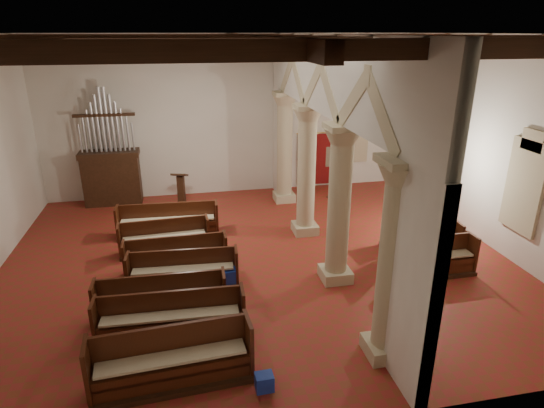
{
  "coord_description": "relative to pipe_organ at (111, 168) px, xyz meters",
  "views": [
    {
      "loc": [
        -1.86,
        -11.35,
        6.06
      ],
      "look_at": [
        0.52,
        0.5,
        1.45
      ],
      "focal_mm": 30.0,
      "sensor_mm": 36.0,
      "label": 1
    }
  ],
  "objects": [
    {
      "name": "floor",
      "position": [
        4.5,
        -5.5,
        -1.37
      ],
      "size": [
        14.0,
        14.0,
        0.0
      ],
      "primitive_type": "plane",
      "color": "maroon",
      "rests_on": "ground"
    },
    {
      "name": "ceiling",
      "position": [
        4.5,
        -5.5,
        4.63
      ],
      "size": [
        14.0,
        14.0,
        0.0
      ],
      "primitive_type": "plane",
      "rotation": [
        3.14,
        0.0,
        0.0
      ],
      "color": "black",
      "rests_on": "wall_back"
    },
    {
      "name": "wall_back",
      "position": [
        4.5,
        0.5,
        1.63
      ],
      "size": [
        14.0,
        0.02,
        6.0
      ],
      "primitive_type": "cube",
      "color": "white",
      "rests_on": "floor"
    },
    {
      "name": "wall_front",
      "position": [
        4.5,
        -11.5,
        1.63
      ],
      "size": [
        14.0,
        0.02,
        6.0
      ],
      "primitive_type": "cube",
      "color": "white",
      "rests_on": "floor"
    },
    {
      "name": "wall_right",
      "position": [
        11.5,
        -5.5,
        1.63
      ],
      "size": [
        0.02,
        12.0,
        6.0
      ],
      "primitive_type": "cube",
      "color": "white",
      "rests_on": "floor"
    },
    {
      "name": "ceiling_beams",
      "position": [
        4.5,
        -5.5,
        4.45
      ],
      "size": [
        13.8,
        11.8,
        0.3
      ],
      "primitive_type": null,
      "color": "#381E11",
      "rests_on": "wall_back"
    },
    {
      "name": "arcade",
      "position": [
        6.3,
        -5.5,
        2.19
      ],
      "size": [
        0.9,
        11.9,
        6.0
      ],
      "color": "tan",
      "rests_on": "floor"
    },
    {
      "name": "window_right_a",
      "position": [
        11.48,
        -7.0,
        0.83
      ],
      "size": [
        0.03,
        1.0,
        2.2
      ],
      "primitive_type": "cube",
      "color": "#2C6349",
      "rests_on": "wall_right"
    },
    {
      "name": "window_right_b",
      "position": [
        11.48,
        -3.0,
        0.83
      ],
      "size": [
        0.03,
        1.0,
        2.2
      ],
      "primitive_type": "cube",
      "color": "#2C6349",
      "rests_on": "wall_right"
    },
    {
      "name": "window_back",
      "position": [
        9.5,
        0.48,
        0.83
      ],
      "size": [
        1.0,
        0.03,
        2.2
      ],
      "primitive_type": "cube",
      "color": "#2C6349",
      "rests_on": "wall_back"
    },
    {
      "name": "pipe_organ",
      "position": [
        0.0,
        0.0,
        0.0
      ],
      "size": [
        2.1,
        0.85,
        4.4
      ],
      "color": "#381E11",
      "rests_on": "floor"
    },
    {
      "name": "lectern",
      "position": [
        2.48,
        -0.91,
        -0.81
      ],
      "size": [
        0.64,
        0.67,
        1.36
      ],
      "rotation": [
        0.0,
        0.0,
        -0.26
      ],
      "color": "#371D11",
      "rests_on": "floor"
    },
    {
      "name": "dossal_curtain",
      "position": [
        8.0,
        0.42,
        -0.21
      ],
      "size": [
        1.8,
        0.07,
        2.17
      ],
      "color": "maroon",
      "rests_on": "floor"
    },
    {
      "name": "processional_banner",
      "position": [
        8.15,
        -1.0,
        -0.6
      ],
      "size": [
        0.49,
        0.63,
        2.17
      ],
      "rotation": [
        0.0,
        0.0,
        -0.17
      ],
      "color": "#381E11",
      "rests_on": "floor"
    },
    {
      "name": "hymnal_box_a",
      "position": [
        3.76,
        -10.58,
        -1.11
      ],
      "size": [
        0.33,
        0.27,
        0.32
      ],
      "primitive_type": "cube",
      "rotation": [
        0.0,
        0.0,
        0.03
      ],
      "color": "#151994",
      "rests_on": "floor"
    },
    {
      "name": "hymnal_box_b",
      "position": [
        3.47,
        -7.85,
        -1.11
      ],
      "size": [
        0.38,
        0.34,
        0.33
      ],
      "primitive_type": "cube",
      "rotation": [
        0.0,
        0.0,
        -0.25
      ],
      "color": "navy",
      "rests_on": "floor"
    },
    {
      "name": "hymnal_box_c",
      "position": [
        3.58,
        -6.79,
        -1.09
      ],
      "size": [
        0.4,
        0.34,
        0.36
      ],
      "primitive_type": "cube",
      "rotation": [
        0.0,
        0.0,
        0.14
      ],
      "color": "navy",
      "rests_on": "floor"
    },
    {
      "name": "tube_heater_a",
      "position": [
        1.23,
        -10.11,
        -1.21
      ],
      "size": [
        0.92,
        0.16,
        0.09
      ],
      "primitive_type": "cylinder",
      "rotation": [
        0.0,
        1.57,
        0.08
      ],
      "color": "white",
      "rests_on": "floor"
    },
    {
      "name": "tube_heater_b",
      "position": [
        2.66,
        -8.71,
        -1.21
      ],
      "size": [
        0.86,
        0.21,
        0.09
      ],
      "primitive_type": "cylinder",
      "rotation": [
        0.0,
        1.57,
        0.15
      ],
      "color": "white",
      "rests_on": "floor"
    },
    {
      "name": "nave_pew_0",
      "position": [
        2.18,
        -10.01,
        -0.99
      ],
      "size": [
        2.94,
        0.95,
        1.14
      ],
      "rotation": [
        0.0,
        0.0,
        0.07
      ],
      "color": "#381E11",
      "rests_on": "floor"
    },
    {
      "name": "nave_pew_1",
      "position": [
        2.15,
        -8.59,
        -1.04
      ],
      "size": [
        3.11,
        0.79,
        1.01
      ],
      "rotation": [
        0.0,
        0.0,
        -0.04
      ],
      "color": "#381E11",
      "rests_on": "floor"
    },
    {
      "name": "nave_pew_2",
      "position": [
        1.93,
        -7.81,
        -1.05
      ],
      "size": [
        2.9,
        0.72,
        0.99
      ],
      "rotation": [
        0.0,
        0.0,
        -0.02
      ],
      "color": "#381E11",
      "rests_on": "floor"
    },
    {
      "name": "nave_pew_3",
      "position": [
        2.44,
        -6.59,
        -1.05
      ],
      "size": [
        2.77,
        0.81,
        0.96
      ],
      "rotation": [
        0.0,
        0.0,
        -0.06
      ],
      "color": "#381E11",
      "rests_on": "floor"
    },
    {
      "name": "nave_pew_4",
      "position": [
        2.26,
        -5.77,
        -1.05
      ],
      "size": [
        2.72,
        0.72,
        0.97
      ],
      "rotation": [
        0.0,
        0.0,
        0.03
      ],
      "color": "#381E11",
      "rests_on": "floor"
    },
    {
      "name": "nave_pew_5",
      "position": [
        1.94,
        -4.51,
        -1.05
      ],
      "size": [
        2.6,
        0.79,
        0.97
      ],
      "rotation": [
        0.0,
        0.0,
        0.06
      ],
      "color": "#381E11",
      "rests_on": "floor"
    },
    {
      "name": "nave_pew_6",
      "position": [
        2.03,
        -3.35,
        -1.03
      ],
      "size": [
        3.15,
        0.84,
        1.03
      ],
      "rotation": [
        0.0,
        0.0,
        -0.05
      ],
      "color": "#381E11",
      "rests_on": "floor"
    },
    {
      "name": "aisle_pew_0",
      "position": [
        9.03,
        -7.27,
        -1.02
      ],
      "size": [
        2.0,
        0.73,
        1.04
      ],
      "rotation": [
        0.0,
        0.0,
        0.02
      ],
      "color": "#381E11",
      "rests_on": "floor"
    },
    {
      "name": "aisle_pew_1",
      "position": [
        8.97,
        -6.53,
        -0.99
      ],
      "size": [
        2.12,
        0.85,
        1.12
      ],
      "rotation": [
        0.0,
        0.0,
        -0.05
      ],
      "color": "#381E11",
      "rests_on": "floor"
    },
    {
      "name": "aisle_pew_2",
      "position": [
        9.12,
        -5.58,
        -1.03
      ],
      "size": [
        1.69,
        0.72,
        0.99
      ],
      "rotation": [
        0.0,
        0.0,
        0.04
      ],
      "color": "#381E11",
      "rests_on": "floor"
    }
  ]
}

